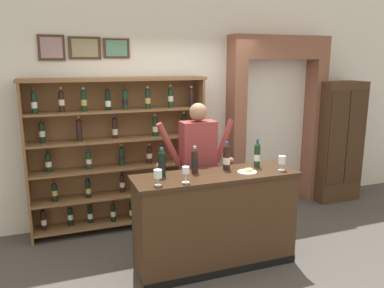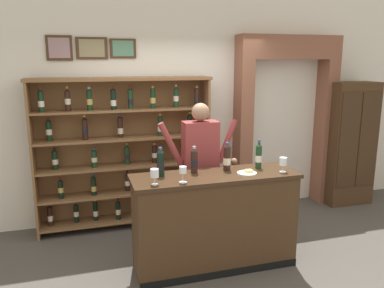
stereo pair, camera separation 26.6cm
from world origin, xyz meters
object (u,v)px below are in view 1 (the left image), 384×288
(shopkeeper, at_px, (198,159))
(wine_glass_spare, at_px, (158,174))
(wine_shelf, at_px, (118,149))
(tasting_counter, at_px, (215,220))
(tasting_bottle_brunello, at_px, (195,160))
(tasting_bottle_chianti, at_px, (227,157))
(tasting_bottle_bianco, at_px, (257,154))
(tasting_bottle_super_tuscan, at_px, (162,163))
(cheese_plate, at_px, (247,172))
(wine_glass_left, at_px, (282,160))
(wine_glass_center, at_px, (186,171))
(side_cabinet, at_px, (337,141))

(shopkeeper, bearing_deg, wine_glass_spare, -133.80)
(wine_shelf, distance_m, tasting_counter, 1.67)
(wine_shelf, relative_size, tasting_bottle_brunello, 7.94)
(tasting_bottle_brunello, bearing_deg, tasting_bottle_chianti, -0.03)
(wine_shelf, relative_size, tasting_bottle_bianco, 7.20)
(shopkeeper, relative_size, tasting_bottle_super_tuscan, 5.69)
(tasting_bottle_brunello, relative_size, cheese_plate, 1.42)
(shopkeeper, height_order, wine_glass_left, shopkeeper)
(tasting_bottle_brunello, bearing_deg, cheese_plate, -19.25)
(wine_glass_spare, bearing_deg, wine_glass_center, -2.22)
(tasting_bottle_bianco, xyz_separation_m, cheese_plate, (-0.21, -0.17, -0.13))
(tasting_bottle_super_tuscan, bearing_deg, wine_glass_spare, -113.64)
(shopkeeper, bearing_deg, tasting_counter, -91.24)
(side_cabinet, bearing_deg, tasting_bottle_bianco, -151.31)
(tasting_bottle_bianco, distance_m, cheese_plate, 0.30)
(tasting_bottle_chianti, distance_m, wine_glass_center, 0.64)
(tasting_bottle_chianti, xyz_separation_m, tasting_bottle_bianco, (0.37, -0.02, -0.00))
(tasting_bottle_bianco, bearing_deg, tasting_counter, -169.86)
(tasting_counter, relative_size, cheese_plate, 8.63)
(wine_glass_spare, bearing_deg, wine_glass_left, 1.28)
(tasting_bottle_chianti, relative_size, wine_glass_left, 1.93)
(wine_glass_left, bearing_deg, cheese_plate, 171.82)
(wine_glass_left, bearing_deg, tasting_bottle_super_tuscan, 169.75)
(tasting_bottle_chianti, bearing_deg, side_cabinet, 24.64)
(tasting_bottle_brunello, distance_m, wine_glass_spare, 0.55)
(wine_shelf, height_order, tasting_bottle_brunello, wine_shelf)
(tasting_bottle_super_tuscan, bearing_deg, wine_glass_left, -10.25)
(wine_shelf, height_order, tasting_counter, wine_shelf)
(tasting_bottle_super_tuscan, bearing_deg, shopkeeper, 38.41)
(tasting_counter, height_order, tasting_bottle_bianco, tasting_bottle_bianco)
(side_cabinet, distance_m, shopkeeper, 2.73)
(tasting_bottle_brunello, bearing_deg, wine_glass_center, -125.46)
(tasting_bottle_brunello, height_order, tasting_bottle_bianco, tasting_bottle_bianco)
(tasting_bottle_chianti, bearing_deg, tasting_bottle_super_tuscan, -179.31)
(side_cabinet, relative_size, shopkeeper, 1.09)
(tasting_bottle_brunello, xyz_separation_m, wine_glass_center, (-0.20, -0.28, -0.02))
(side_cabinet, xyz_separation_m, tasting_bottle_super_tuscan, (-3.21, -1.15, 0.24))
(tasting_bottle_super_tuscan, bearing_deg, tasting_counter, -10.83)
(tasting_bottle_bianco, bearing_deg, cheese_plate, -141.49)
(tasting_counter, xyz_separation_m, wine_glass_center, (-0.40, -0.17, 0.64))
(tasting_counter, bearing_deg, wine_glass_left, -9.80)
(cheese_plate, bearing_deg, tasting_bottle_brunello, 160.75)
(tasting_bottle_super_tuscan, height_order, tasting_bottle_brunello, tasting_bottle_super_tuscan)
(tasting_bottle_super_tuscan, distance_m, wine_glass_spare, 0.29)
(tasting_bottle_brunello, bearing_deg, wine_glass_left, -14.70)
(tasting_bottle_super_tuscan, height_order, tasting_bottle_bianco, tasting_bottle_bianco)
(wine_shelf, height_order, tasting_bottle_chianti, wine_shelf)
(side_cabinet, height_order, cheese_plate, side_cabinet)
(wine_shelf, height_order, side_cabinet, wine_shelf)
(wine_shelf, bearing_deg, wine_glass_center, -75.49)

